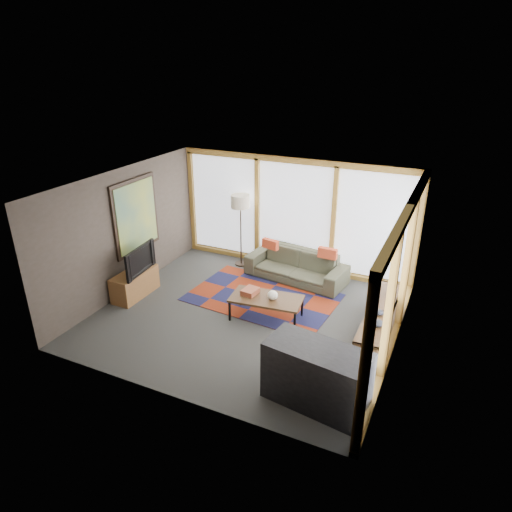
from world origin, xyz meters
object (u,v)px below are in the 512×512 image
at_px(coffee_table, 266,308).
at_px(television, 136,260).
at_px(floor_lamp, 241,231).
at_px(tv_console, 135,284).
at_px(bookshelf, 379,324).
at_px(bar_counter, 316,376).
at_px(sofa, 296,266).

bearing_deg(coffee_table, television, -173.96).
bearing_deg(coffee_table, floor_lamp, 127.59).
bearing_deg(tv_console, television, 14.68).
height_order(floor_lamp, bookshelf, floor_lamp).
bearing_deg(bar_counter, coffee_table, 139.53).
xyz_separation_m(floor_lamp, tv_console, (-1.31, -2.30, -0.59)).
height_order(bookshelf, television, television).
relative_size(coffee_table, bar_counter, 0.92).
xyz_separation_m(sofa, tv_console, (-2.77, -2.11, -0.06)).
relative_size(tv_console, bar_counter, 0.73).
xyz_separation_m(television, bar_counter, (4.31, -1.50, -0.36)).
xyz_separation_m(sofa, television, (-2.68, -2.09, 0.50)).
relative_size(television, bar_counter, 0.69).
xyz_separation_m(coffee_table, television, (-2.75, -0.29, 0.60)).
bearing_deg(bookshelf, sofa, 143.38).
relative_size(sofa, television, 2.21).
bearing_deg(bar_counter, sofa, 122.84).
xyz_separation_m(tv_console, television, (0.09, 0.02, 0.56)).
height_order(sofa, coffee_table, sofa).
relative_size(sofa, bar_counter, 1.53).
bearing_deg(tv_console, sofa, 37.33).
height_order(sofa, tv_console, sofa).
relative_size(bookshelf, television, 2.30).
distance_m(sofa, coffee_table, 1.80).
distance_m(floor_lamp, bookshelf, 4.05).
height_order(coffee_table, bookshelf, bookshelf).
height_order(floor_lamp, tv_console, floor_lamp).
distance_m(sofa, television, 3.43).
distance_m(coffee_table, bar_counter, 2.39).
distance_m(tv_console, television, 0.56).
bearing_deg(floor_lamp, bar_counter, -50.68).
distance_m(coffee_table, bookshelf, 2.08).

